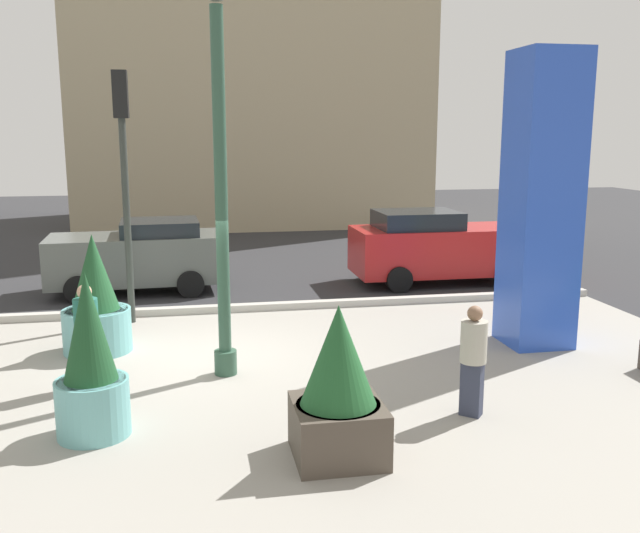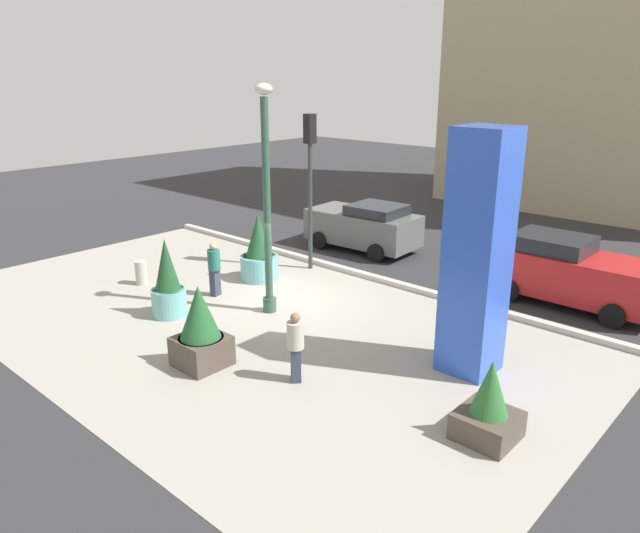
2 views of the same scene
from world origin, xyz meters
name	(u,v)px [view 2 (image 2 of 2)]	position (x,y,z in m)	size (l,w,h in m)	color
ground_plane	(370,268)	(0.00, 4.00, 0.00)	(60.00, 60.00, 0.00)	#2D2D30
plaza_pavement	(231,321)	(0.00, -2.00, 0.00)	(18.00, 10.00, 0.02)	#9E998E
curb_strip	(354,272)	(0.00, 3.12, 0.08)	(18.00, 0.24, 0.16)	#B7B2A8
lamp_post	(267,207)	(0.26, -0.85, 2.91)	(0.44, 0.44, 5.98)	#335642
art_pillar_blue	(477,255)	(5.93, -0.21, 2.62)	(1.11, 1.11, 5.25)	blue
potted_plant_near_left	(259,253)	(-1.90, 0.76, 0.86)	(1.18, 1.18, 2.11)	#6BB2B2
potted_plant_mid_plaza	(168,284)	(-1.51, -2.85, 0.90)	(0.92, 0.92, 2.15)	#6BB2B2
potted_plant_by_pillar	(489,408)	(7.46, -2.34, 0.61)	(1.03, 1.03, 1.53)	#4C4238
potted_plant_near_right	(200,329)	(1.43, -4.02, 0.86)	(1.06, 1.06, 1.88)	#4C4238
concrete_bollard	(141,273)	(-4.25, -1.98, 0.38)	(0.36, 0.36, 0.75)	#B2ADA3
traffic_light_far_side	(310,168)	(-1.46, 2.65, 3.35)	(0.28, 0.42, 5.01)	#333833
car_curb_west	(570,272)	(6.06, 5.20, 0.94)	(4.56, 2.10, 1.88)	red
car_far_lane	(364,226)	(-1.51, 5.56, 0.89)	(4.15, 2.25, 1.75)	#565B56
pedestrian_crossing	(296,344)	(3.49, -3.14, 0.86)	(0.51, 0.51, 1.55)	#33384C
pedestrian_on_sidewalk	(214,267)	(-1.80, -1.07, 0.89)	(0.44, 0.44, 1.61)	#33384C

